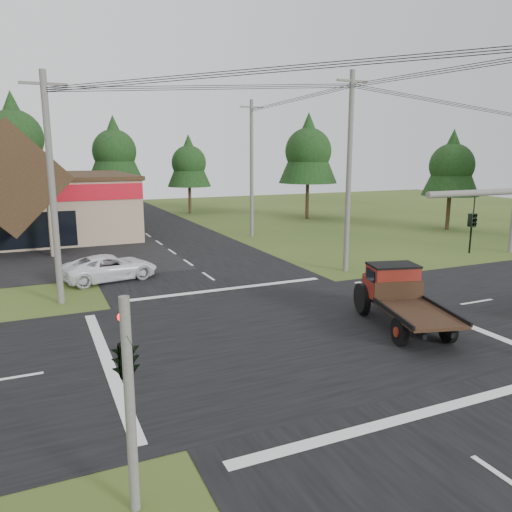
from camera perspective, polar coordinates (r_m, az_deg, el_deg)
ground at (r=19.93m, az=3.96°, el=-8.76°), size 120.00×120.00×0.00m
road_ns at (r=19.93m, az=3.96°, el=-8.73°), size 12.00×120.00×0.02m
road_ew at (r=19.93m, az=3.96°, el=-8.72°), size 120.00×12.00×0.02m
traffic_signal_corner at (r=9.83m, az=-14.78°, el=-9.13°), size 0.53×2.48×4.40m
utility_pole_nw at (r=24.50m, az=-22.28°, el=7.16°), size 2.00×0.30×10.50m
utility_pole_ne at (r=29.72m, az=10.57°, el=9.44°), size 2.00×0.30×11.50m
utility_pole_n at (r=41.99m, az=-0.50°, el=10.03°), size 2.00×0.30×11.20m
tree_row_c at (r=57.47m, az=-25.95°, el=12.31°), size 7.28×7.28×13.13m
tree_row_d at (r=59.11m, az=-15.90°, el=11.66°), size 6.16×6.16×11.11m
tree_row_e at (r=58.91m, az=-7.69°, el=10.69°), size 5.04×5.04×9.09m
tree_side_ne at (r=53.65m, az=5.99°, el=12.08°), size 6.16×6.16×11.11m
tree_side_e_near at (r=49.02m, az=21.49°, el=9.82°), size 5.04×5.04×9.09m
antique_flatbed_truck at (r=20.84m, az=16.59°, el=-4.76°), size 3.67×6.24×2.45m
white_pickup at (r=28.90m, az=-16.35°, el=-1.26°), size 5.52×3.33×1.43m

